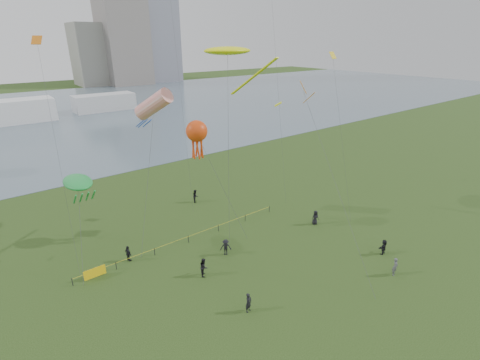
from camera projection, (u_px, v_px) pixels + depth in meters
ground_plane at (311, 301)px, 29.79m from camera, size 400.00×400.00×0.00m
lake at (56, 115)px, 103.24m from camera, size 400.00×120.00×0.08m
building_mid at (124, 43)px, 167.63m from camera, size 20.00×20.00×38.00m
building_low at (92, 55)px, 166.01m from camera, size 16.00×18.00×28.00m
pavilion_left at (8, 112)px, 91.67m from camera, size 22.00×8.00×6.00m
pavilion_right at (104, 102)px, 108.75m from camera, size 18.00×7.00×5.00m
fence at (135, 258)px, 34.73m from camera, size 24.07×0.07×1.05m
kite_flyer at (395, 267)px, 32.81m from camera, size 0.77×0.63×1.82m
spectator_a at (204, 267)px, 32.74m from camera, size 1.06×1.13×1.84m
spectator_b at (226, 247)px, 35.88m from camera, size 1.33×1.19×1.79m
spectator_c at (128, 254)px, 34.88m from camera, size 0.62×1.07×1.71m
spectator_d at (315, 217)px, 41.89m from camera, size 1.00×0.81×1.77m
spectator_e at (384, 247)px, 36.06m from camera, size 1.57×0.65×1.64m
spectator_f at (249, 303)px, 28.36m from camera, size 0.73×0.59×1.75m
spectator_g at (195, 196)px, 47.66m from camera, size 1.02×1.09×1.78m
kite_stingray at (228, 51)px, 36.53m from camera, size 6.64×10.21×20.16m
kite_windsock at (154, 105)px, 37.42m from camera, size 7.21×8.17×16.21m
kite_creature at (78, 182)px, 33.17m from camera, size 3.30×6.97×8.63m
kite_octopus at (197, 132)px, 35.81m from camera, size 4.55×5.41×13.18m
kite_delta at (307, 97)px, 36.43m from camera, size 5.24×14.84×16.77m
small_kites at (212, 12)px, 37.76m from camera, size 28.74×15.13×10.34m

